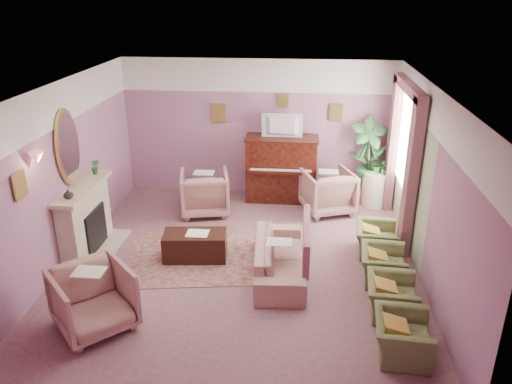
# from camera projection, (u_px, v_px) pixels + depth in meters

# --- Properties ---
(floor) EXTENTS (5.50, 6.00, 0.01)m
(floor) POSITION_uv_depth(u_px,v_px,m) (241.00, 264.00, 7.95)
(floor) COLOR #7C525A
(floor) RESTS_ON ground
(ceiling) EXTENTS (5.50, 6.00, 0.01)m
(ceiling) POSITION_uv_depth(u_px,v_px,m) (239.00, 88.00, 6.88)
(ceiling) COLOR silver
(ceiling) RESTS_ON wall_back
(wall_back) EXTENTS (5.50, 0.02, 2.80)m
(wall_back) POSITION_uv_depth(u_px,v_px,m) (258.00, 129.00, 10.18)
(wall_back) COLOR slate
(wall_back) RESTS_ON floor
(wall_front) EXTENTS (5.50, 0.02, 2.80)m
(wall_front) POSITION_uv_depth(u_px,v_px,m) (200.00, 298.00, 4.66)
(wall_front) COLOR slate
(wall_front) RESTS_ON floor
(wall_left) EXTENTS (0.02, 6.00, 2.80)m
(wall_left) POSITION_uv_depth(u_px,v_px,m) (63.00, 176.00, 7.66)
(wall_left) COLOR slate
(wall_left) RESTS_ON floor
(wall_right) EXTENTS (0.02, 6.00, 2.80)m
(wall_right) POSITION_uv_depth(u_px,v_px,m) (429.00, 188.00, 7.18)
(wall_right) COLOR slate
(wall_right) RESTS_ON floor
(picture_rail_band) EXTENTS (5.50, 0.01, 0.65)m
(picture_rail_band) POSITION_uv_depth(u_px,v_px,m) (258.00, 76.00, 9.76)
(picture_rail_band) COLOR white
(picture_rail_band) RESTS_ON wall_back
(stripe_panel) EXTENTS (0.01, 3.00, 2.15)m
(stripe_panel) POSITION_uv_depth(u_px,v_px,m) (409.00, 178.00, 8.50)
(stripe_panel) COLOR #A4B28B
(stripe_panel) RESTS_ON wall_right
(fireplace_surround) EXTENTS (0.30, 1.40, 1.10)m
(fireplace_surround) POSITION_uv_depth(u_px,v_px,m) (85.00, 220.00, 8.15)
(fireplace_surround) COLOR #C5B798
(fireplace_surround) RESTS_ON floor
(fireplace_inset) EXTENTS (0.18, 0.72, 0.68)m
(fireplace_inset) POSITION_uv_depth(u_px,v_px,m) (92.00, 229.00, 8.20)
(fireplace_inset) COLOR black
(fireplace_inset) RESTS_ON floor
(fire_ember) EXTENTS (0.06, 0.54, 0.10)m
(fire_ember) POSITION_uv_depth(u_px,v_px,m) (96.00, 239.00, 8.27)
(fire_ember) COLOR #FF632C
(fire_ember) RESTS_ON floor
(mantel_shelf) EXTENTS (0.40, 1.55, 0.07)m
(mantel_shelf) POSITION_uv_depth(u_px,v_px,m) (82.00, 188.00, 7.93)
(mantel_shelf) COLOR #C5B798
(mantel_shelf) RESTS_ON fireplace_surround
(hearth) EXTENTS (0.55, 1.50, 0.02)m
(hearth) POSITION_uv_depth(u_px,v_px,m) (101.00, 250.00, 8.34)
(hearth) COLOR #C5B798
(hearth) RESTS_ON floor
(mirror_frame) EXTENTS (0.04, 0.72, 1.20)m
(mirror_frame) POSITION_uv_depth(u_px,v_px,m) (68.00, 147.00, 7.68)
(mirror_frame) COLOR tan
(mirror_frame) RESTS_ON wall_left
(mirror_glass) EXTENTS (0.01, 0.60, 1.06)m
(mirror_glass) POSITION_uv_depth(u_px,v_px,m) (69.00, 147.00, 7.68)
(mirror_glass) COLOR silver
(mirror_glass) RESTS_ON wall_left
(sconce_shade) EXTENTS (0.20, 0.20, 0.16)m
(sconce_shade) POSITION_uv_depth(u_px,v_px,m) (37.00, 158.00, 6.64)
(sconce_shade) COLOR #DB7A64
(sconce_shade) RESTS_ON wall_left
(piano) EXTENTS (1.40, 0.60, 1.30)m
(piano) POSITION_uv_depth(u_px,v_px,m) (281.00, 169.00, 10.13)
(piano) COLOR #36110A
(piano) RESTS_ON floor
(piano_keyshelf) EXTENTS (1.30, 0.12, 0.06)m
(piano_keyshelf) POSITION_uv_depth(u_px,v_px,m) (280.00, 172.00, 9.78)
(piano_keyshelf) COLOR #36110A
(piano_keyshelf) RESTS_ON piano
(piano_keys) EXTENTS (1.20, 0.08, 0.02)m
(piano_keys) POSITION_uv_depth(u_px,v_px,m) (280.00, 170.00, 9.76)
(piano_keys) COLOR beige
(piano_keys) RESTS_ON piano
(piano_top) EXTENTS (1.45, 0.65, 0.04)m
(piano_top) POSITION_uv_depth(u_px,v_px,m) (282.00, 138.00, 9.87)
(piano_top) COLOR #36110A
(piano_top) RESTS_ON piano
(television) EXTENTS (0.80, 0.12, 0.48)m
(television) POSITION_uv_depth(u_px,v_px,m) (282.00, 124.00, 9.72)
(television) COLOR black
(television) RESTS_ON piano
(print_back_left) EXTENTS (0.30, 0.03, 0.38)m
(print_back_left) POSITION_uv_depth(u_px,v_px,m) (219.00, 113.00, 10.09)
(print_back_left) COLOR tan
(print_back_left) RESTS_ON wall_back
(print_back_right) EXTENTS (0.26, 0.03, 0.34)m
(print_back_right) POSITION_uv_depth(u_px,v_px,m) (336.00, 113.00, 9.86)
(print_back_right) COLOR tan
(print_back_right) RESTS_ON wall_back
(print_back_mid) EXTENTS (0.22, 0.03, 0.26)m
(print_back_mid) POSITION_uv_depth(u_px,v_px,m) (283.00, 101.00, 9.87)
(print_back_mid) COLOR tan
(print_back_mid) RESTS_ON wall_back
(print_left_wall) EXTENTS (0.03, 0.28, 0.36)m
(print_left_wall) POSITION_uv_depth(u_px,v_px,m) (20.00, 185.00, 6.43)
(print_left_wall) COLOR tan
(print_left_wall) RESTS_ON wall_left
(window_blind) EXTENTS (0.03, 1.40, 1.80)m
(window_blind) POSITION_uv_depth(u_px,v_px,m) (408.00, 138.00, 8.49)
(window_blind) COLOR beige
(window_blind) RESTS_ON wall_right
(curtain_left) EXTENTS (0.16, 0.34, 2.60)m
(curtain_left) POSITION_uv_depth(u_px,v_px,m) (411.00, 179.00, 7.81)
(curtain_left) COLOR #844B55
(curtain_left) RESTS_ON floor
(curtain_right) EXTENTS (0.16, 0.34, 2.60)m
(curtain_right) POSITION_uv_depth(u_px,v_px,m) (392.00, 145.00, 9.50)
(curtain_right) COLOR #844B55
(curtain_right) RESTS_ON floor
(pelmet) EXTENTS (0.16, 2.20, 0.16)m
(pelmet) POSITION_uv_depth(u_px,v_px,m) (409.00, 87.00, 8.17)
(pelmet) COLOR #844B55
(pelmet) RESTS_ON wall_right
(mantel_plant) EXTENTS (0.16, 0.16, 0.28)m
(mantel_plant) POSITION_uv_depth(u_px,v_px,m) (95.00, 167.00, 8.37)
(mantel_plant) COLOR #306E35
(mantel_plant) RESTS_ON mantel_shelf
(mantel_vase) EXTENTS (0.16, 0.16, 0.16)m
(mantel_vase) POSITION_uv_depth(u_px,v_px,m) (68.00, 194.00, 7.43)
(mantel_vase) COLOR white
(mantel_vase) RESTS_ON mantel_shelf
(area_rug) EXTENTS (2.74, 2.15, 0.01)m
(area_rug) POSITION_uv_depth(u_px,v_px,m) (206.00, 257.00, 8.15)
(area_rug) COLOR #855651
(area_rug) RESTS_ON floor
(coffee_table) EXTENTS (1.05, 0.60, 0.45)m
(coffee_table) POSITION_uv_depth(u_px,v_px,m) (195.00, 246.00, 8.03)
(coffee_table) COLOR black
(coffee_table) RESTS_ON floor
(table_paper) EXTENTS (0.35, 0.28, 0.01)m
(table_paper) POSITION_uv_depth(u_px,v_px,m) (198.00, 233.00, 7.94)
(table_paper) COLOR white
(table_paper) RESTS_ON coffee_table
(sofa) EXTENTS (0.63, 1.88, 0.76)m
(sofa) POSITION_uv_depth(u_px,v_px,m) (279.00, 251.00, 7.55)
(sofa) COLOR tan
(sofa) RESTS_ON floor
(sofa_throw) EXTENTS (0.09, 1.42, 0.52)m
(sofa_throw) POSITION_uv_depth(u_px,v_px,m) (306.00, 240.00, 7.43)
(sofa_throw) COLOR #844B55
(sofa_throw) RESTS_ON sofa
(floral_armchair_left) EXTENTS (0.89, 0.89, 0.93)m
(floral_armchair_left) POSITION_uv_depth(u_px,v_px,m) (205.00, 190.00, 9.58)
(floral_armchair_left) COLOR tan
(floral_armchair_left) RESTS_ON floor
(floral_armchair_right) EXTENTS (0.89, 0.89, 0.93)m
(floral_armchair_right) POSITION_uv_depth(u_px,v_px,m) (328.00, 189.00, 9.63)
(floral_armchair_right) COLOR tan
(floral_armchair_right) RESTS_ON floor
(floral_armchair_front) EXTENTS (0.89, 0.89, 0.93)m
(floral_armchair_front) POSITION_uv_depth(u_px,v_px,m) (93.00, 296.00, 6.30)
(floral_armchair_front) COLOR tan
(floral_armchair_front) RESTS_ON floor
(olive_chair_a) EXTENTS (0.53, 0.76, 0.66)m
(olive_chair_a) POSITION_uv_depth(u_px,v_px,m) (403.00, 331.00, 5.88)
(olive_chair_a) COLOR #5C683A
(olive_chair_a) RESTS_ON floor
(olive_chair_b) EXTENTS (0.53, 0.76, 0.66)m
(olive_chair_b) POSITION_uv_depth(u_px,v_px,m) (392.00, 292.00, 6.64)
(olive_chair_b) COLOR #5C683A
(olive_chair_b) RESTS_ON floor
(olive_chair_c) EXTENTS (0.53, 0.76, 0.66)m
(olive_chair_c) POSITION_uv_depth(u_px,v_px,m) (383.00, 261.00, 7.39)
(olive_chair_c) COLOR #5C683A
(olive_chair_c) RESTS_ON floor
(olive_chair_d) EXTENTS (0.53, 0.76, 0.66)m
(olive_chair_d) POSITION_uv_depth(u_px,v_px,m) (376.00, 235.00, 8.15)
(olive_chair_d) COLOR #5C683A
(olive_chair_d) RESTS_ON floor
(side_table) EXTENTS (0.52, 0.52, 0.70)m
(side_table) POSITION_uv_depth(u_px,v_px,m) (375.00, 188.00, 9.98)
(side_table) COLOR silver
(side_table) RESTS_ON floor
(side_plant_big) EXTENTS (0.30, 0.30, 0.34)m
(side_plant_big) POSITION_uv_depth(u_px,v_px,m) (377.00, 164.00, 9.78)
(side_plant_big) COLOR #306E35
(side_plant_big) RESTS_ON side_table
(side_plant_small) EXTENTS (0.16, 0.16, 0.28)m
(side_plant_small) POSITION_uv_depth(u_px,v_px,m) (384.00, 167.00, 9.69)
(side_plant_small) COLOR #306E35
(side_plant_small) RESTS_ON side_table
(palm_pot) EXTENTS (0.34, 0.34, 0.34)m
(palm_pot) POSITION_uv_depth(u_px,v_px,m) (364.00, 194.00, 10.15)
(palm_pot) COLOR #A9542C
(palm_pot) RESTS_ON floor
(palm_plant) EXTENTS (0.76, 0.76, 1.44)m
(palm_plant) POSITION_uv_depth(u_px,v_px,m) (368.00, 153.00, 9.81)
(palm_plant) COLOR #306E35
(palm_plant) RESTS_ON palm_pot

